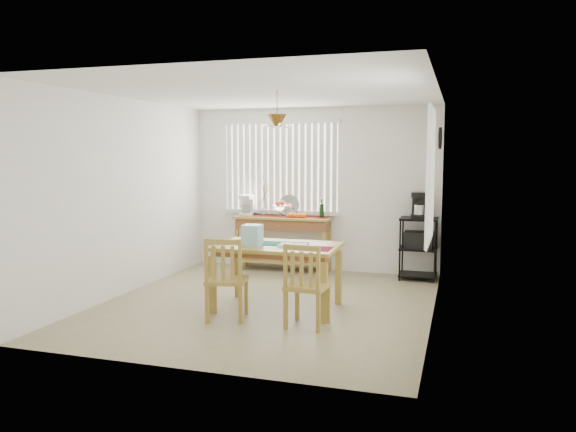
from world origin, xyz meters
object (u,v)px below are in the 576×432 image
(chair_left, at_px, (226,280))
(sideboard, at_px, (283,230))
(chair_right, at_px, (306,286))
(cart_items, at_px, (419,206))
(wire_cart, at_px, (418,242))
(dining_table, at_px, (277,252))

(chair_left, bearing_deg, sideboard, 94.44)
(chair_left, relative_size, chair_right, 1.02)
(sideboard, height_order, cart_items, cart_items)
(cart_items, distance_m, chair_right, 3.01)
(wire_cart, distance_m, dining_table, 2.63)
(cart_items, distance_m, dining_table, 2.67)
(sideboard, relative_size, chair_left, 1.64)
(wire_cart, relative_size, cart_items, 2.43)
(cart_items, distance_m, chair_left, 3.43)
(dining_table, xyz_separation_m, chair_right, (0.53, -0.61, -0.24))
(wire_cart, height_order, chair_left, chair_left)
(chair_right, bearing_deg, wire_cart, 70.63)
(dining_table, distance_m, chair_right, 0.84)
(sideboard, xyz_separation_m, dining_table, (0.62, -2.18, 0.04))
(sideboard, height_order, chair_right, chair_right)
(chair_left, bearing_deg, wire_cart, 55.61)
(sideboard, distance_m, dining_table, 2.26)
(cart_items, relative_size, chair_left, 0.41)
(sideboard, distance_m, chair_right, 3.02)
(chair_left, bearing_deg, cart_items, 55.71)
(wire_cart, xyz_separation_m, dining_table, (-1.50, -2.16, 0.14))
(sideboard, bearing_deg, dining_table, -74.17)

